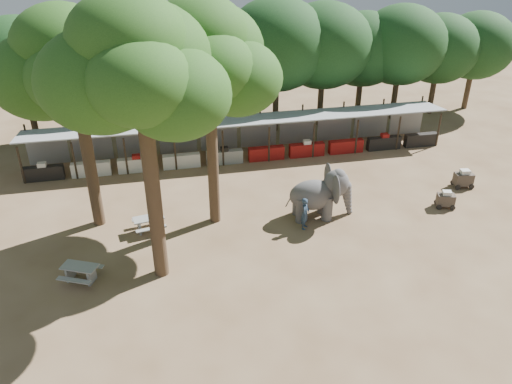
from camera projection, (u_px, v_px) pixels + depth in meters
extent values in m
plane|color=brown|center=(302.00, 282.00, 21.95)|extent=(100.00, 100.00, 0.00)
cube|color=gray|center=(242.00, 120.00, 32.79)|extent=(28.00, 2.99, 0.39)
cylinder|color=#2D2319|center=(41.00, 164.00, 29.92)|extent=(0.12, 0.12, 2.40)
cylinder|color=#2D2319|center=(47.00, 144.00, 32.14)|extent=(0.12, 0.12, 2.80)
cube|color=black|center=(44.00, 173.00, 30.49)|extent=(2.38, 0.50, 0.90)
cube|color=gray|center=(48.00, 150.00, 32.29)|extent=(2.52, 0.12, 2.00)
cylinder|color=#2D2319|center=(89.00, 160.00, 30.44)|extent=(0.12, 0.12, 2.40)
cylinder|color=#2D2319|center=(92.00, 140.00, 32.66)|extent=(0.12, 0.12, 2.80)
cube|color=silver|center=(91.00, 169.00, 31.01)|extent=(2.38, 0.50, 0.90)
cube|color=gray|center=(93.00, 146.00, 32.81)|extent=(2.52, 0.12, 2.00)
cylinder|color=#2D2319|center=(136.00, 156.00, 30.96)|extent=(0.12, 0.12, 2.40)
cylinder|color=#2D2319|center=(135.00, 137.00, 33.18)|extent=(0.12, 0.12, 2.80)
cube|color=silver|center=(137.00, 165.00, 31.53)|extent=(2.38, 0.50, 0.90)
cube|color=gray|center=(136.00, 142.00, 33.33)|extent=(2.52, 0.12, 2.00)
cylinder|color=#2D2319|center=(181.00, 152.00, 31.47)|extent=(0.12, 0.12, 2.40)
cylinder|color=#2D2319|center=(178.00, 133.00, 33.70)|extent=(0.12, 0.12, 2.80)
cube|color=silver|center=(182.00, 161.00, 32.05)|extent=(2.38, 0.50, 0.90)
cube|color=gray|center=(178.00, 139.00, 33.85)|extent=(2.52, 0.12, 2.00)
cylinder|color=#2D2319|center=(225.00, 148.00, 31.99)|extent=(0.12, 0.12, 2.40)
cylinder|color=#2D2319|center=(219.00, 130.00, 34.22)|extent=(0.12, 0.12, 2.80)
cube|color=gray|center=(225.00, 157.00, 32.56)|extent=(2.38, 0.50, 0.90)
cube|color=gray|center=(219.00, 136.00, 34.36)|extent=(2.52, 0.12, 2.00)
cylinder|color=#2D2319|center=(267.00, 144.00, 32.51)|extent=(0.12, 0.12, 2.40)
cylinder|color=#2D2319|center=(258.00, 127.00, 34.74)|extent=(0.12, 0.12, 2.80)
cube|color=maroon|center=(266.00, 153.00, 33.08)|extent=(2.38, 0.50, 0.90)
cube|color=gray|center=(259.00, 133.00, 34.88)|extent=(2.52, 0.12, 2.00)
cylinder|color=#2D2319|center=(308.00, 141.00, 33.03)|extent=(0.12, 0.12, 2.40)
cylinder|color=#2D2319|center=(297.00, 124.00, 35.25)|extent=(0.12, 0.12, 2.80)
cube|color=maroon|center=(307.00, 150.00, 33.60)|extent=(2.38, 0.50, 0.90)
cube|color=gray|center=(297.00, 130.00, 35.40)|extent=(2.52, 0.12, 2.00)
cylinder|color=#2D2319|center=(348.00, 138.00, 33.55)|extent=(0.12, 0.12, 2.40)
cylinder|color=#2D2319|center=(334.00, 121.00, 35.77)|extent=(0.12, 0.12, 2.80)
cube|color=maroon|center=(346.00, 146.00, 34.12)|extent=(2.38, 0.50, 0.90)
cube|color=gray|center=(334.00, 127.00, 35.92)|extent=(2.52, 0.12, 2.00)
cylinder|color=#2D2319|center=(387.00, 134.00, 34.07)|extent=(0.12, 0.12, 2.40)
cylinder|color=#2D2319|center=(371.00, 118.00, 36.29)|extent=(0.12, 0.12, 2.80)
cube|color=black|center=(384.00, 143.00, 34.64)|extent=(2.38, 0.50, 0.90)
cube|color=gray|center=(371.00, 124.00, 36.44)|extent=(2.52, 0.12, 2.00)
cylinder|color=#2D2319|center=(424.00, 131.00, 34.58)|extent=(0.12, 0.12, 2.40)
cylinder|color=#2D2319|center=(406.00, 115.00, 36.81)|extent=(0.12, 0.12, 2.80)
cube|color=black|center=(421.00, 140.00, 35.16)|extent=(2.38, 0.50, 0.90)
cube|color=gray|center=(406.00, 121.00, 36.96)|extent=(2.52, 0.12, 2.00)
cylinder|color=#332316|center=(86.00, 142.00, 24.11)|extent=(0.60, 0.60, 9.20)
cone|color=#332316|center=(69.00, 45.00, 21.92)|extent=(0.57, 0.57, 2.88)
ellipsoid|color=#1C4515|center=(43.00, 76.00, 22.57)|extent=(4.80, 4.80, 3.94)
ellipsoid|color=#1C4515|center=(102.00, 87.00, 22.47)|extent=(4.20, 4.20, 3.44)
ellipsoid|color=#1C4515|center=(79.00, 57.00, 23.27)|extent=(5.20, 5.20, 4.26)
ellipsoid|color=#1C4515|center=(70.00, 78.00, 21.31)|extent=(3.80, 3.80, 3.12)
ellipsoid|color=#1C4515|center=(62.00, 44.00, 22.02)|extent=(4.40, 4.40, 3.61)
cylinder|color=#332316|center=(151.00, 169.00, 20.08)|extent=(0.64, 0.64, 10.40)
cone|color=#332316|center=(136.00, 37.00, 17.60)|extent=(0.61, 0.61, 3.25)
ellipsoid|color=#1C4515|center=(102.00, 80.00, 18.34)|extent=(4.80, 4.80, 3.94)
ellipsoid|color=#1C4515|center=(175.00, 94.00, 18.24)|extent=(4.20, 4.20, 3.44)
ellipsoid|color=#1C4515|center=(144.00, 57.00, 19.04)|extent=(5.20, 5.20, 4.26)
ellipsoid|color=#1C4515|center=(140.00, 82.00, 17.09)|extent=(3.80, 3.80, 3.12)
ellipsoid|color=#1C4515|center=(128.00, 41.00, 17.79)|extent=(4.40, 4.40, 3.61)
cylinder|color=#332316|center=(212.00, 136.00, 24.27)|extent=(0.56, 0.56, 9.60)
cone|color=#332316|center=(207.00, 35.00, 21.98)|extent=(0.53, 0.53, 3.00)
ellipsoid|color=#1C4515|center=(177.00, 67.00, 22.66)|extent=(4.80, 4.80, 3.94)
ellipsoid|color=#1C4515|center=(237.00, 78.00, 22.56)|extent=(4.20, 4.20, 3.44)
ellipsoid|color=#1C4515|center=(209.00, 48.00, 23.36)|extent=(5.20, 5.20, 4.26)
ellipsoid|color=#1C4515|center=(212.00, 68.00, 21.40)|extent=(3.80, 3.80, 3.12)
ellipsoid|color=#1C4515|center=(200.00, 35.00, 22.11)|extent=(4.40, 4.40, 3.61)
cylinder|color=#332316|center=(42.00, 118.00, 34.92)|extent=(0.44, 0.44, 3.74)
ellipsoid|color=black|center=(31.00, 66.00, 33.18)|extent=(6.46, 5.95, 5.61)
cylinder|color=#332316|center=(91.00, 115.00, 35.54)|extent=(0.44, 0.44, 3.74)
ellipsoid|color=black|center=(83.00, 64.00, 33.79)|extent=(6.46, 5.95, 5.61)
cylinder|color=#332316|center=(139.00, 112.00, 36.15)|extent=(0.44, 0.44, 3.74)
ellipsoid|color=black|center=(133.00, 61.00, 34.41)|extent=(6.46, 5.95, 5.61)
cylinder|color=#332316|center=(185.00, 108.00, 36.77)|extent=(0.44, 0.44, 3.74)
ellipsoid|color=black|center=(182.00, 59.00, 35.03)|extent=(6.46, 5.95, 5.61)
cylinder|color=#332316|center=(230.00, 105.00, 37.39)|extent=(0.44, 0.44, 3.74)
ellipsoid|color=black|center=(228.00, 56.00, 35.65)|extent=(6.46, 5.95, 5.61)
cylinder|color=#332316|center=(273.00, 102.00, 38.01)|extent=(0.44, 0.44, 3.74)
ellipsoid|color=black|center=(274.00, 54.00, 36.26)|extent=(6.46, 5.95, 5.61)
cylinder|color=#332316|center=(315.00, 99.00, 38.62)|extent=(0.44, 0.44, 3.74)
ellipsoid|color=black|center=(317.00, 52.00, 36.88)|extent=(6.46, 5.95, 5.61)
cylinder|color=#332316|center=(355.00, 97.00, 39.24)|extent=(0.44, 0.44, 3.74)
ellipsoid|color=black|center=(360.00, 50.00, 37.50)|extent=(6.46, 5.95, 5.61)
cylinder|color=#332316|center=(394.00, 94.00, 39.86)|extent=(0.44, 0.44, 3.74)
ellipsoid|color=black|center=(400.00, 48.00, 38.11)|extent=(6.46, 5.95, 5.61)
cylinder|color=#332316|center=(432.00, 91.00, 40.47)|extent=(0.44, 0.44, 3.74)
ellipsoid|color=black|center=(440.00, 46.00, 38.73)|extent=(6.46, 5.95, 5.61)
cylinder|color=#332316|center=(469.00, 89.00, 41.09)|extent=(0.44, 0.44, 3.74)
ellipsoid|color=black|center=(478.00, 44.00, 39.35)|extent=(6.46, 5.95, 5.61)
ellipsoid|color=#444242|center=(313.00, 195.00, 26.24)|extent=(2.62, 1.64, 1.64)
cylinder|color=#444242|center=(301.00, 210.00, 26.12)|extent=(0.62, 0.62, 1.38)
cylinder|color=#444242|center=(298.00, 203.00, 26.80)|extent=(0.62, 0.62, 1.38)
cylinder|color=#444242|center=(327.00, 208.00, 26.30)|extent=(0.62, 0.62, 1.38)
cylinder|color=#444242|center=(323.00, 201.00, 26.98)|extent=(0.62, 0.62, 1.38)
ellipsoid|color=#444242|center=(336.00, 183.00, 26.12)|extent=(1.47, 1.22, 1.52)
ellipsoid|color=#444242|center=(336.00, 190.00, 25.43)|extent=(0.31, 1.26, 1.56)
ellipsoid|color=#444242|center=(328.00, 177.00, 26.72)|extent=(0.31, 1.26, 1.56)
cone|color=#444242|center=(348.00, 200.00, 26.72)|extent=(0.66, 0.66, 1.72)
imported|color=#26384C|center=(305.00, 213.00, 25.46)|extent=(0.68, 0.75, 1.73)
cube|color=gray|center=(79.00, 267.00, 21.73)|extent=(1.72, 1.32, 0.06)
cube|color=gray|center=(70.00, 272.00, 22.02)|extent=(0.36, 0.61, 0.73)
cube|color=gray|center=(92.00, 275.00, 21.82)|extent=(0.36, 0.61, 0.73)
cube|color=gray|center=(74.00, 280.00, 21.39)|extent=(1.53, 0.89, 0.05)
cube|color=gray|center=(87.00, 265.00, 22.37)|extent=(1.53, 0.89, 0.05)
cube|color=gray|center=(148.00, 218.00, 25.32)|extent=(1.64, 0.97, 0.06)
cube|color=gray|center=(139.00, 226.00, 25.33)|extent=(0.21, 0.62, 0.72)
cube|color=gray|center=(159.00, 222.00, 25.67)|extent=(0.21, 0.62, 0.72)
cube|color=gray|center=(151.00, 229.00, 25.01)|extent=(1.56, 0.52, 0.05)
cube|color=gray|center=(147.00, 218.00, 25.92)|extent=(1.56, 0.52, 0.05)
cube|color=#372E26|center=(446.00, 200.00, 27.54)|extent=(1.06, 0.81, 0.65)
cylinder|color=black|center=(439.00, 207.00, 27.46)|extent=(0.28, 0.14, 0.28)
cylinder|color=black|center=(453.00, 208.00, 27.40)|extent=(0.28, 0.14, 0.28)
cylinder|color=black|center=(436.00, 202.00, 28.00)|extent=(0.28, 0.14, 0.28)
cylinder|color=black|center=(450.00, 202.00, 27.93)|extent=(0.28, 0.14, 0.28)
cube|color=silver|center=(447.00, 193.00, 27.34)|extent=(0.56, 0.50, 0.23)
cube|color=#372E26|center=(463.00, 179.00, 29.63)|extent=(1.12, 0.76, 0.73)
cylinder|color=black|center=(458.00, 187.00, 29.47)|extent=(0.32, 0.10, 0.31)
cylinder|color=black|center=(472.00, 187.00, 29.53)|extent=(0.32, 0.10, 0.31)
cylinder|color=black|center=(453.00, 182.00, 30.08)|extent=(0.32, 0.10, 0.31)
cylinder|color=black|center=(466.00, 182.00, 30.14)|extent=(0.32, 0.10, 0.31)
cube|color=silver|center=(465.00, 172.00, 29.41)|extent=(0.57, 0.48, 0.26)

